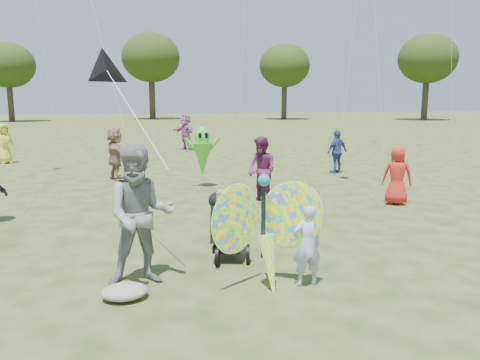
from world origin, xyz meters
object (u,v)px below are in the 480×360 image
at_px(butterfly_kite, 266,232).
at_px(alien_kite, 202,154).
at_px(crowd_d, 115,154).
at_px(jogging_stroller, 227,219).
at_px(crowd_a, 397,175).
at_px(crowd_g, 4,144).
at_px(crowd_c, 337,152).
at_px(crowd_j, 185,132).
at_px(child_girl, 307,245).
at_px(adult_man, 141,215).
at_px(crowd_e, 262,170).

bearing_deg(butterfly_kite, alien_kite, 86.51).
relative_size(crowd_d, jogging_stroller, 1.48).
distance_m(crowd_a, crowd_g, 14.93).
relative_size(crowd_a, crowd_c, 0.96).
distance_m(crowd_a, crowd_j, 13.96).
height_order(child_girl, adult_man, adult_man).
xyz_separation_m(child_girl, crowd_d, (-2.52, 9.34, 0.26)).
xyz_separation_m(crowd_d, jogging_stroller, (1.75, -7.92, -0.22)).
xyz_separation_m(crowd_c, crowd_d, (-7.29, 0.45, 0.09)).
xyz_separation_m(adult_man, crowd_j, (2.96, 17.07, -0.06)).
distance_m(crowd_a, crowd_d, 8.36).
xyz_separation_m(crowd_c, crowd_e, (-3.86, -3.87, 0.07)).
distance_m(crowd_e, alien_kite, 2.64).
bearing_deg(alien_kite, crowd_c, 16.45).
bearing_deg(butterfly_kite, crowd_e, 73.55).
bearing_deg(crowd_d, alien_kite, -146.91).
bearing_deg(crowd_j, adult_man, -33.86).
xyz_separation_m(adult_man, crowd_d, (-0.38, 8.71, -0.12)).
bearing_deg(jogging_stroller, alien_kite, 100.97).
height_order(crowd_d, crowd_e, crowd_d).
bearing_deg(adult_man, child_girl, -14.86).
distance_m(crowd_e, crowd_g, 12.15).
xyz_separation_m(crowd_c, crowd_g, (-11.55, 5.54, 0.05)).
bearing_deg(crowd_d, child_girl, 176.33).
relative_size(crowd_g, butterfly_kite, 0.90).
height_order(adult_man, jogging_stroller, adult_man).
bearing_deg(alien_kite, adult_man, -106.55).
distance_m(crowd_d, jogging_stroller, 8.12).
bearing_deg(jogging_stroller, crowd_a, 46.62).
xyz_separation_m(crowd_e, butterfly_kite, (-1.47, -4.98, -0.03)).
bearing_deg(butterfly_kite, jogging_stroller, 98.68).
bearing_deg(alien_kite, butterfly_kite, -93.49).
bearing_deg(child_girl, crowd_g, -65.25).
xyz_separation_m(crowd_g, crowd_j, (7.60, 3.27, 0.11)).
distance_m(child_girl, alien_kite, 7.46).
distance_m(child_girl, crowd_j, 17.72).
bearing_deg(crowd_a, child_girl, 74.93).
bearing_deg(crowd_j, crowd_d, -45.82).
bearing_deg(jogging_stroller, crowd_j, 101.64).
distance_m(crowd_j, jogging_stroller, 16.36).
xyz_separation_m(crowd_c, butterfly_kite, (-5.34, -8.85, 0.04)).
height_order(adult_man, crowd_c, adult_man).
xyz_separation_m(child_girl, crowd_e, (0.91, 5.02, 0.24)).
height_order(crowd_a, crowd_g, crowd_g).
bearing_deg(adult_man, alien_kite, 75.03).
distance_m(crowd_g, crowd_j, 8.27).
distance_m(crowd_c, alien_kite, 5.10).
bearing_deg(crowd_c, alien_kite, -4.06).
height_order(crowd_c, crowd_e, crowd_e).
bearing_deg(child_girl, butterfly_kite, -4.50).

